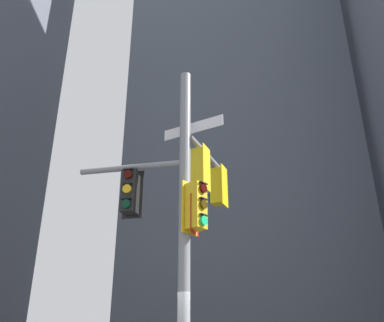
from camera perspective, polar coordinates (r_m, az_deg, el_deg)
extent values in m
cube|color=#4C5460|center=(39.23, 4.79, 15.55)|extent=(14.80, 14.80, 52.82)
cylinder|color=gray|center=(8.99, -1.03, -8.81)|extent=(0.25, 0.25, 7.71)
cylinder|color=gray|center=(10.85, 1.69, 1.16)|extent=(1.11, 2.34, 0.14)
cylinder|color=gray|center=(9.84, -8.20, -0.88)|extent=(2.51, 0.73, 0.14)
cube|color=yellow|center=(10.23, 1.97, -0.90)|extent=(0.22, 0.45, 1.14)
cube|color=yellow|center=(10.29, 0.98, -1.06)|extent=(0.45, 0.45, 1.00)
cylinder|color=#360605|center=(10.50, -0.05, 0.54)|extent=(0.13, 0.21, 0.20)
cube|color=black|center=(10.55, -0.08, 1.13)|extent=(0.15, 0.23, 0.02)
cylinder|color=#3C2C06|center=(10.36, -0.05, -1.22)|extent=(0.13, 0.21, 0.20)
cube|color=black|center=(10.41, -0.08, -0.62)|extent=(0.15, 0.23, 0.02)
cylinder|color=#19C672|center=(10.23, -0.05, -3.03)|extent=(0.13, 0.21, 0.20)
cube|color=black|center=(10.28, -0.08, -2.41)|extent=(0.15, 0.23, 0.02)
cube|color=yellow|center=(11.43, 4.42, -3.37)|extent=(0.22, 0.45, 1.14)
cube|color=yellow|center=(11.48, 3.52, -3.50)|extent=(0.45, 0.45, 1.00)
cylinder|color=#360605|center=(11.67, 2.56, -2.03)|extent=(0.13, 0.21, 0.20)
cube|color=black|center=(11.72, 2.52, -1.49)|extent=(0.15, 0.23, 0.02)
cylinder|color=yellow|center=(11.55, 2.59, -3.64)|extent=(0.13, 0.21, 0.20)
cube|color=black|center=(11.59, 2.55, -3.09)|extent=(0.15, 0.23, 0.02)
cylinder|color=#06311C|center=(11.43, 2.62, -5.29)|extent=(0.13, 0.21, 0.20)
cube|color=black|center=(11.47, 2.58, -4.72)|extent=(0.15, 0.23, 0.02)
cube|color=black|center=(9.79, -8.02, -4.54)|extent=(0.47, 0.14, 1.14)
cube|color=black|center=(9.62, -8.41, -4.17)|extent=(0.41, 0.41, 1.00)
cylinder|color=#360605|center=(9.57, -8.70, -1.80)|extent=(0.21, 0.10, 0.20)
cube|color=black|center=(9.61, -8.67, -1.12)|extent=(0.23, 0.12, 0.02)
cylinder|color=yellow|center=(9.45, -8.83, -3.76)|extent=(0.21, 0.10, 0.20)
cube|color=black|center=(9.49, -8.80, -3.07)|extent=(0.23, 0.12, 0.02)
cylinder|color=#06311C|center=(9.34, -8.97, -5.78)|extent=(0.21, 0.10, 0.20)
cube|color=black|center=(9.37, -8.93, -5.07)|extent=(0.23, 0.12, 0.02)
cube|color=gold|center=(9.01, -0.36, -6.40)|extent=(0.34, 0.38, 1.14)
cube|color=gold|center=(8.89, 0.57, -6.17)|extent=(0.48, 0.48, 1.00)
cylinder|color=#360605|center=(8.89, 1.56, -3.76)|extent=(0.18, 0.19, 0.20)
cube|color=black|center=(8.92, 1.58, -3.03)|extent=(0.20, 0.21, 0.02)
cylinder|color=#3C2C06|center=(8.77, 1.58, -5.91)|extent=(0.18, 0.19, 0.20)
cube|color=black|center=(8.81, 1.61, -5.15)|extent=(0.20, 0.21, 0.02)
cylinder|color=#19C672|center=(8.67, 1.61, -8.10)|extent=(0.18, 0.19, 0.20)
cube|color=black|center=(8.70, 1.63, -7.34)|extent=(0.20, 0.21, 0.02)
cube|color=white|center=(10.21, 0.10, 4.51)|extent=(1.42, 0.87, 0.28)
cube|color=#19479E|center=(10.21, 0.10, 4.51)|extent=(1.38, 0.85, 0.24)
cube|color=red|center=(8.99, 0.33, -7.43)|extent=(0.19, 0.62, 0.80)
cube|color=white|center=(8.99, 0.33, -7.43)|extent=(0.17, 0.58, 0.76)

